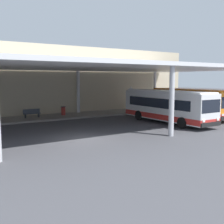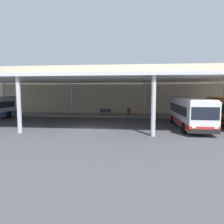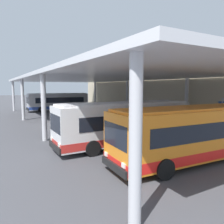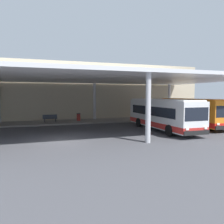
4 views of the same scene
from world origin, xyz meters
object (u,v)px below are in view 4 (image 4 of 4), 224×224
Objects in this scene: bus_second_bay at (162,114)px; trash_bin at (79,117)px; bench_waiting at (50,118)px; banner_sign at (141,107)px; bus_middle_bay at (192,112)px.

bus_second_bay is 10.75× the size of trash_bin.
bus_second_bay is 14.14m from bench_waiting.
trash_bin reaches higher than bench_waiting.
bench_waiting is 12.52m from banner_sign.
bus_second_bay is at bearing -54.80° from trash_bin.
bus_middle_bay reaches higher than trash_bin.
banner_sign reaches higher than trash_bin.
bench_waiting is 1.84× the size of trash_bin.
trash_bin is at bearing 172.24° from banner_sign.
banner_sign is at bearing 77.57° from bus_second_bay.
bus_middle_bay is (4.95, 1.54, 0.00)m from bus_second_bay.
bus_middle_bay is 7.61m from banner_sign.
banner_sign reaches higher than bus_middle_bay.
bench_waiting is 0.56× the size of banner_sign.
banner_sign reaches higher than bench_waiting.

